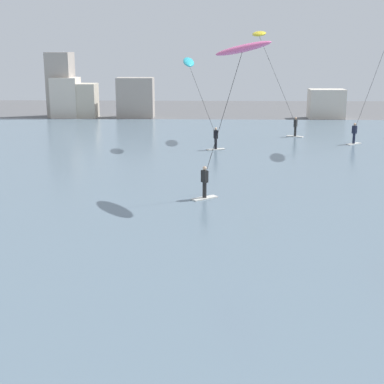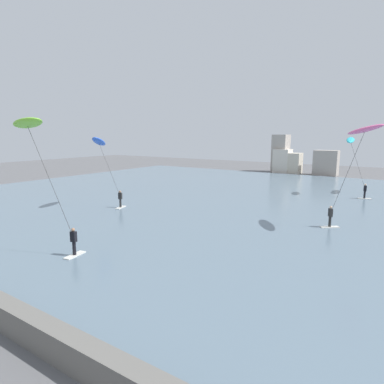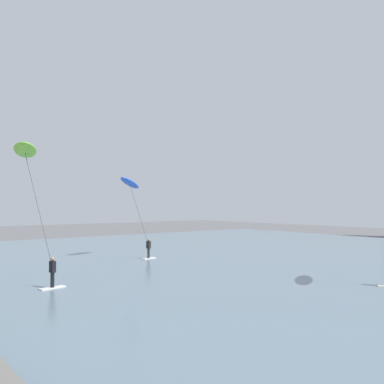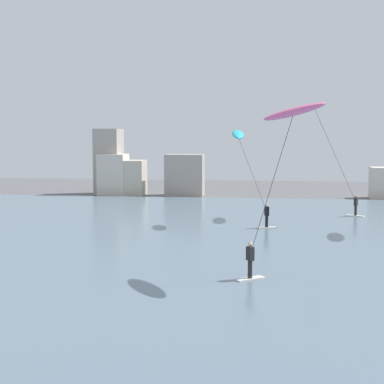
% 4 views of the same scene
% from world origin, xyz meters
% --- Properties ---
extents(kitesurfer_lime, '(4.88, 2.59, 7.97)m').
position_xyz_m(kitesurfer_lime, '(-12.41, 9.76, 7.16)').
color(kitesurfer_lime, silver).
rests_on(kitesurfer_lime, water_bay).
extents(kitesurfer_blue, '(3.48, 3.10, 6.82)m').
position_xyz_m(kitesurfer_blue, '(-18.74, 20.35, 5.78)').
color(kitesurfer_blue, silver).
rests_on(kitesurfer_blue, water_bay).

